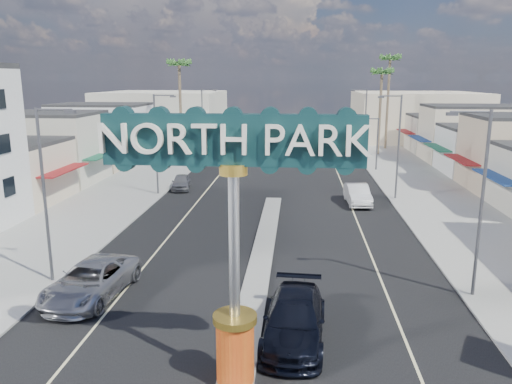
% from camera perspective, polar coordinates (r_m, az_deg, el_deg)
% --- Properties ---
extents(ground, '(160.00, 160.00, 0.00)m').
position_cam_1_polar(ground, '(44.57, 2.11, -0.56)').
color(ground, gray).
rests_on(ground, ground).
extents(road, '(20.00, 120.00, 0.01)m').
position_cam_1_polar(road, '(44.57, 2.11, -0.56)').
color(road, black).
rests_on(road, ground).
extents(median_island, '(1.30, 30.00, 0.16)m').
position_cam_1_polar(median_island, '(29.25, 0.59, -7.71)').
color(median_island, gray).
rests_on(median_island, ground).
extents(sidewalk_left, '(8.00, 120.00, 0.12)m').
position_cam_1_polar(sidewalk_left, '(47.30, -15.09, -0.14)').
color(sidewalk_left, gray).
rests_on(sidewalk_left, ground).
extents(sidewalk_right, '(8.00, 120.00, 0.12)m').
position_cam_1_polar(sidewalk_right, '(46.10, 19.77, -0.80)').
color(sidewalk_right, gray).
rests_on(sidewalk_right, ground).
extents(storefront_row_left, '(12.00, 42.00, 6.00)m').
position_cam_1_polar(storefront_row_left, '(62.45, -19.92, 5.36)').
color(storefront_row_left, beige).
rests_on(storefront_row_left, ground).
extents(storefront_row_right, '(12.00, 42.00, 6.00)m').
position_cam_1_polar(storefront_row_right, '(60.89, 26.04, 4.65)').
color(storefront_row_right, '#B7B29E').
rests_on(storefront_row_right, ground).
extents(backdrop_far_left, '(20.00, 20.00, 8.00)m').
position_cam_1_polar(backdrop_far_left, '(91.72, -10.49, 8.72)').
color(backdrop_far_left, '#B7B29E').
rests_on(backdrop_far_left, ground).
extents(backdrop_far_right, '(20.00, 20.00, 8.00)m').
position_cam_1_polar(backdrop_far_right, '(90.76, 17.72, 8.28)').
color(backdrop_far_right, beige).
rests_on(backdrop_far_right, ground).
extents(gateway_sign, '(8.20, 1.50, 9.15)m').
position_cam_1_polar(gateway_sign, '(16.04, -2.55, -3.23)').
color(gateway_sign, red).
rests_on(gateway_sign, median_island).
extents(traffic_signal_left, '(5.09, 0.45, 6.00)m').
position_cam_1_polar(traffic_signal_left, '(58.69, -6.24, 6.87)').
color(traffic_signal_left, '#47474C').
rests_on(traffic_signal_left, ground).
extents(traffic_signal_right, '(5.09, 0.45, 6.00)m').
position_cam_1_polar(traffic_signal_right, '(58.06, 11.97, 6.60)').
color(traffic_signal_right, '#47474C').
rests_on(traffic_signal_right, ground).
extents(streetlight_l_near, '(2.03, 0.22, 9.00)m').
position_cam_1_polar(streetlight_l_near, '(26.94, -22.79, 0.51)').
color(streetlight_l_near, '#47474C').
rests_on(streetlight_l_near, ground).
extents(streetlight_l_mid, '(2.03, 0.22, 9.00)m').
position_cam_1_polar(streetlight_l_mid, '(45.36, -11.19, 5.94)').
color(streetlight_l_mid, '#47474C').
rests_on(streetlight_l_mid, ground).
extents(streetlight_l_far, '(2.03, 0.22, 9.00)m').
position_cam_1_polar(streetlight_l_far, '(66.68, -6.01, 8.28)').
color(streetlight_l_far, '#47474C').
rests_on(streetlight_l_far, ground).
extents(streetlight_r_near, '(2.03, 0.22, 9.00)m').
position_cam_1_polar(streetlight_r_near, '(25.34, 24.12, -0.34)').
color(streetlight_r_near, '#47474C').
rests_on(streetlight_r_near, ground).
extents(streetlight_r_mid, '(2.03, 0.22, 9.00)m').
position_cam_1_polar(streetlight_r_mid, '(44.43, 15.79, 5.56)').
color(streetlight_r_mid, '#47474C').
rests_on(streetlight_r_mid, ground).
extents(streetlight_r_far, '(2.03, 0.22, 9.00)m').
position_cam_1_polar(streetlight_r_far, '(66.05, 12.25, 8.01)').
color(streetlight_r_far, '#47474C').
rests_on(streetlight_r_far, ground).
extents(palm_left_far, '(2.60, 2.60, 13.10)m').
position_cam_1_polar(palm_left_far, '(65.06, -8.77, 13.76)').
color(palm_left_far, brown).
rests_on(palm_left_far, ground).
extents(palm_right_mid, '(2.60, 2.60, 12.10)m').
position_cam_1_polar(palm_right_mid, '(70.17, 14.19, 12.72)').
color(palm_right_mid, brown).
rests_on(palm_right_mid, ground).
extents(palm_right_far, '(2.60, 2.60, 14.10)m').
position_cam_1_polar(palm_right_far, '(76.44, 15.06, 13.99)').
color(palm_right_far, brown).
rests_on(palm_right_far, ground).
extents(suv_left, '(3.50, 6.43, 1.71)m').
position_cam_1_polar(suv_left, '(25.65, -18.32, -9.58)').
color(suv_left, '#A2A2A7').
rests_on(suv_left, ground).
extents(suv_right, '(2.77, 6.09, 1.73)m').
position_cam_1_polar(suv_right, '(20.83, 4.41, -14.33)').
color(suv_right, black).
rests_on(suv_right, ground).
extents(car_parked_left, '(2.19, 4.30, 1.40)m').
position_cam_1_polar(car_parked_left, '(48.02, -8.53, 1.14)').
color(car_parked_left, slate).
rests_on(car_parked_left, ground).
extents(car_parked_right, '(2.03, 5.10, 1.65)m').
position_cam_1_polar(car_parked_right, '(42.74, 11.52, -0.27)').
color(car_parked_right, silver).
rests_on(car_parked_right, ground).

